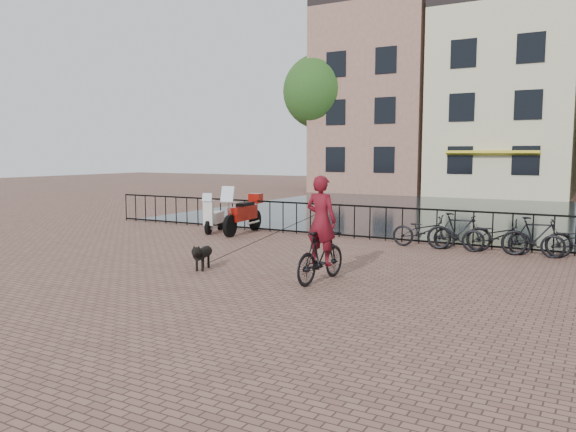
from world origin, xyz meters
The scene contains 14 objects.
ground centered at (0.00, 0.00, 0.00)m, with size 100.00×100.00×0.00m, color brown.
canal_water centered at (0.00, 17.30, 0.00)m, with size 20.00×20.00×0.00m, color black.
railing centered at (0.00, 8.00, 0.50)m, with size 20.00×0.05×1.02m.
canal_house_left centered at (-7.50, 30.00, 6.40)m, with size 7.50×9.00×12.80m.
canal_house_mid centered at (0.50, 30.00, 5.90)m, with size 8.00×9.50×11.80m.
tree_far_left centered at (-11.00, 27.00, 6.73)m, with size 5.04×5.04×9.27m.
cyclist centered at (1.17, 2.27, 0.95)m, with size 0.83×1.87×2.50m.
dog centered at (-1.66, 2.07, 0.29)m, with size 0.53×0.91×0.59m.
motorcycle centered at (-4.05, 7.23, 0.81)m, with size 0.77×2.30×1.61m.
scooter centered at (-5.04, 7.02, 0.68)m, with size 0.83×1.52×1.36m.
parked_bike_0 centered at (1.80, 7.40, 0.45)m, with size 0.60×1.72×0.90m, color black.
parked_bike_1 centered at (2.75, 7.40, 0.50)m, with size 0.47×1.66×1.00m, color black.
parked_bike_2 centered at (3.70, 7.40, 0.45)m, with size 0.60×1.72×0.90m, color black.
parked_bike_3 centered at (4.65, 7.40, 0.50)m, with size 0.47×1.66×1.00m, color black.
Camera 1 is at (6.03, -7.71, 2.57)m, focal length 35.00 mm.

